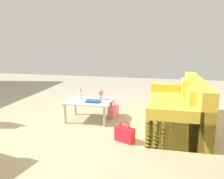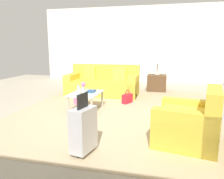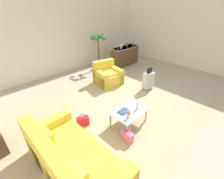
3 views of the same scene
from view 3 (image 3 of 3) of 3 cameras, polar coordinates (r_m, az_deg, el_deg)
ground_plane at (r=4.62m, az=4.49°, el=-7.47°), size 12.00×12.00×0.00m
wall_back at (r=7.12m, az=-21.89°, el=17.50°), size 10.24×0.12×3.10m
wall_right at (r=8.37m, az=29.34°, el=17.45°), size 0.12×8.00×3.10m
area_rug at (r=4.38m, az=-2.72°, el=-9.68°), size 5.20×4.40×0.01m
couch at (r=3.08m, az=-15.79°, el=-25.04°), size 0.98×2.16×0.91m
armchair at (r=6.04m, az=-1.79°, el=5.21°), size 1.08×1.05×0.87m
coffee_table at (r=3.91m, az=6.45°, el=-8.76°), size 0.90×0.64×0.42m
water_bottle at (r=3.90m, az=9.58°, el=-6.27°), size 0.06×0.06×0.20m
coffee_table_book at (r=3.83m, az=4.43°, el=-8.19°), size 0.29×0.20×0.03m
flower_vase at (r=3.59m, az=6.27°, el=-9.05°), size 0.11×0.11×0.21m
bar_console at (r=8.09m, az=4.97°, el=12.72°), size 1.59×0.61×0.92m
wine_glass_leftmost at (r=7.54m, az=2.44°, el=15.95°), size 0.08×0.08×0.15m
wine_glass_left_of_centre at (r=7.84m, az=3.99°, el=16.42°), size 0.08×0.08×0.15m
wine_glass_right_of_centre at (r=8.09m, az=5.97°, el=16.73°), size 0.08×0.08×0.15m
wine_glass_rightmost at (r=8.36m, az=7.69°, el=17.03°), size 0.08×0.08×0.15m
wine_bottle_clear at (r=7.53m, az=3.51°, el=15.97°), size 0.07×0.07×0.30m
wine_bottle_green at (r=7.86m, az=5.74°, el=16.45°), size 0.07×0.07×0.30m
wine_bottle_amber at (r=8.25m, az=8.03°, el=16.91°), size 0.07×0.07×0.30m
suitcase_silver at (r=5.68m, az=13.66°, el=3.38°), size 0.44×0.29×0.85m
handbag_red at (r=4.06m, az=-11.04°, el=-11.67°), size 0.35×0.26×0.36m
handbag_pink at (r=3.65m, az=5.78°, el=-16.95°), size 0.19×0.34×0.36m
potted_palm at (r=7.47m, az=-5.22°, el=15.17°), size 0.64×0.64×1.73m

